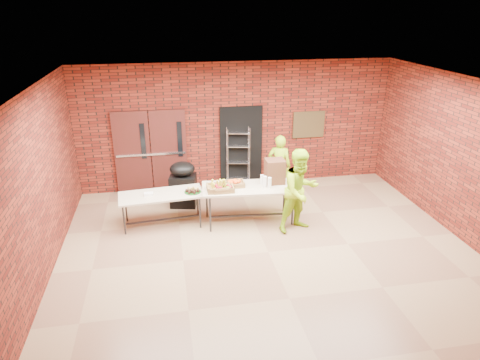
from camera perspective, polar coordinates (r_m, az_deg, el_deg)
name	(u,v)px	position (r m, az deg, el deg)	size (l,w,h in m)	color
room	(271,176)	(7.74, 4.09, 0.53)	(8.08, 7.08, 3.28)	#8E694C
double_doors	(151,152)	(10.94, -11.77, 3.72)	(1.78, 0.12, 2.10)	#441513
dark_doorway	(241,146)	(11.13, 0.14, 4.50)	(1.10, 0.06, 2.10)	black
bronze_plaque	(309,125)	(11.43, 9.14, 7.32)	(0.85, 0.04, 0.70)	#3F3119
wire_rack	(238,158)	(11.06, -0.24, 3.00)	(0.58, 0.19, 1.59)	#B6B5BC
table_left	(161,197)	(9.28, -10.44, -2.20)	(1.83, 0.90, 0.73)	#BDAF90
table_right	(249,190)	(9.25, 1.22, -1.28)	(2.08, 1.00, 0.83)	#BDAF90
basket_bananas	(219,188)	(9.01, -2.86, -1.04)	(0.49, 0.38, 0.15)	olive
basket_oranges	(235,184)	(9.23, -0.71, -0.49)	(0.41, 0.32, 0.13)	olive
basket_apples	(223,189)	(8.99, -2.22, -1.14)	(0.43, 0.33, 0.13)	olive
muffin_tray	(193,190)	(9.23, -6.34, -1.38)	(0.36, 0.36, 0.09)	#124412
napkin_box	(149,194)	(9.23, -12.09, -1.86)	(0.19, 0.13, 0.06)	white
coffee_dispenser	(275,171)	(9.37, 4.66, 1.18)	(0.41, 0.36, 0.53)	#4F2D1B
cup_stack_front	(265,182)	(9.18, 3.33, -0.22)	(0.08, 0.08, 0.24)	white
cup_stack_mid	(270,183)	(9.12, 3.96, -0.39)	(0.08, 0.08, 0.24)	white
cup_stack_back	(262,180)	(9.31, 2.94, 0.05)	(0.07, 0.07, 0.22)	white
covered_grill	(183,184)	(10.16, -7.60, -0.53)	(0.69, 0.61, 1.09)	black
volunteer_woman	(279,166)	(10.60, 5.25, 1.93)	(0.57, 0.37, 1.56)	#9ED217
volunteer_man	(300,191)	(8.94, 8.03, -1.42)	(0.87, 0.68, 1.79)	#9ED217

